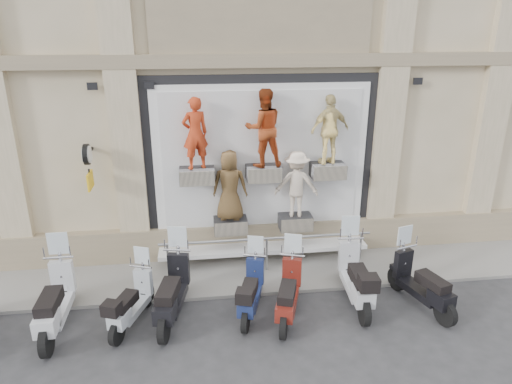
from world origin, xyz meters
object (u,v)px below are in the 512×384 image
Objects in this scene: scooter_g at (356,267)px; scooter_b at (53,290)px; scooter_f at (289,283)px; scooter_e at (251,281)px; clock_sign_bracket at (88,161)px; scooter_c at (131,293)px; guard_rail at (267,255)px; scooter_d at (172,281)px; scooter_h at (423,273)px.

scooter_b is at bearing -174.30° from scooter_g.
scooter_e is at bearing 179.72° from scooter_f.
clock_sign_bracket reaches higher than scooter_b.
clock_sign_bracket reaches higher than scooter_c.
scooter_f is (3.09, -0.15, 0.07)m from scooter_c.
guard_rail is at bearing 49.54° from scooter_c.
scooter_f is at bearing 17.50° from scooter_c.
scooter_b reaches higher than scooter_e.
clock_sign_bracket is 2.87m from scooter_b.
scooter_c is 0.83× the size of scooter_d.
guard_rail is 4.96× the size of clock_sign_bracket.
scooter_c is 0.80m from scooter_d.
guard_rail is 4.57m from clock_sign_bracket.
guard_rail is at bearing 86.47° from scooter_e.
scooter_c is at bearing -64.89° from clock_sign_bracket.
scooter_h is (1.31, -0.32, -0.06)m from scooter_g.
scooter_g reaches higher than scooter_e.
guard_rail is 3.35m from scooter_c.
scooter_b reaches higher than scooter_d.
scooter_c is 4.59m from scooter_g.
scooter_c is at bearing -161.51° from scooter_d.
scooter_c is 0.91× the size of scooter_f.
scooter_g is at bearing 18.09° from scooter_e.
clock_sign_bracket reaches higher than scooter_d.
scooter_h is (7.31, -0.19, -0.08)m from scooter_b.
scooter_h reaches higher than scooter_e.
guard_rail is at bearing -6.84° from clock_sign_bracket.
scooter_h is (5.11, -0.27, -0.06)m from scooter_d.
scooter_d is at bearing 160.84° from scooter_h.
guard_rail is at bearing 19.51° from scooter_b.
scooter_g is at bearing 11.58° from scooter_d.
scooter_d is 1.08× the size of scooter_h.
scooter_e is at bearing 22.46° from scooter_c.
scooter_c is at bearing -173.59° from scooter_g.
scooter_d is 1.17× the size of scooter_e.
scooter_g reaches higher than scooter_h.
scooter_d is 5.12m from scooter_h.
scooter_g is at bearing 29.73° from scooter_f.
clock_sign_bracket is 0.48× the size of scooter_g.
scooter_d is 2.32m from scooter_f.
scooter_e is 0.85× the size of scooter_g.
scooter_b is 6.00m from scooter_g.
scooter_b is 2.21m from scooter_d.
scooter_b is (-4.34, -1.61, 0.40)m from guard_rail.
scooter_g is at bearing 0.45° from scooter_b.
scooter_d reaches higher than scooter_c.
clock_sign_bracket is 7.51m from scooter_h.
scooter_g is 1.35m from scooter_h.
scooter_b is 1.10× the size of scooter_h.
scooter_b is 1.43m from scooter_c.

